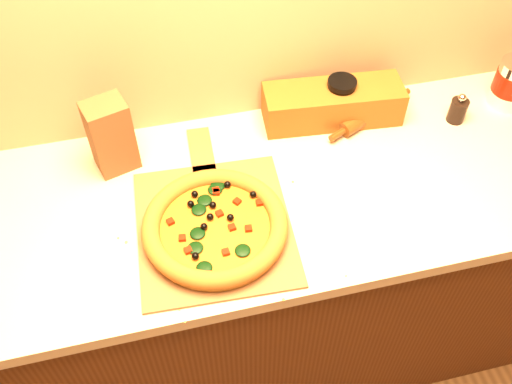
# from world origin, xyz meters

# --- Properties ---
(cabinet) EXTENTS (2.80, 0.65, 0.86)m
(cabinet) POSITION_xyz_m (0.00, 1.43, 0.43)
(cabinet) COLOR #47220F
(cabinet) RESTS_ON ground
(countertop) EXTENTS (2.84, 0.68, 0.04)m
(countertop) POSITION_xyz_m (0.00, 1.43, 0.88)
(countertop) COLOR beige
(countertop) RESTS_ON cabinet
(pizza_peel) EXTENTS (0.42, 0.60, 0.01)m
(pizza_peel) POSITION_xyz_m (-0.12, 1.35, 0.90)
(pizza_peel) COLOR brown
(pizza_peel) RESTS_ON countertop
(pizza) EXTENTS (0.37, 0.37, 0.05)m
(pizza) POSITION_xyz_m (-0.12, 1.31, 0.93)
(pizza) COLOR #BE7D2F
(pizza) RESTS_ON pizza_peel
(bottle_cap) EXTENTS (0.03, 0.03, 0.01)m
(bottle_cap) POSITION_xyz_m (-0.08, 1.32, 0.90)
(bottle_cap) COLOR black
(bottle_cap) RESTS_ON countertop
(pepper_grinder) EXTENTS (0.05, 0.05, 0.10)m
(pepper_grinder) POSITION_xyz_m (0.67, 1.56, 0.94)
(pepper_grinder) COLOR black
(pepper_grinder) RESTS_ON countertop
(rolling_pin) EXTENTS (0.31, 0.16, 0.05)m
(rolling_pin) POSITION_xyz_m (0.42, 1.63, 0.92)
(rolling_pin) COLOR #512A0E
(rolling_pin) RESTS_ON countertop
(coffee_canister) EXTENTS (0.11, 0.11, 0.15)m
(coffee_canister) POSITION_xyz_m (0.86, 1.60, 0.98)
(coffee_canister) COLOR silver
(coffee_canister) RESTS_ON countertop
(bread_bag) EXTENTS (0.42, 0.17, 0.11)m
(bread_bag) POSITION_xyz_m (0.30, 1.66, 0.96)
(bread_bag) COLOR brown
(bread_bag) RESTS_ON countertop
(paper_bag) EXTENTS (0.13, 0.12, 0.22)m
(paper_bag) POSITION_xyz_m (-0.35, 1.62, 1.01)
(paper_bag) COLOR brown
(paper_bag) RESTS_ON countertop
(dark_jar) EXTENTS (0.09, 0.09, 0.14)m
(dark_jar) POSITION_xyz_m (0.33, 1.66, 0.97)
(dark_jar) COLOR black
(dark_jar) RESTS_ON countertop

